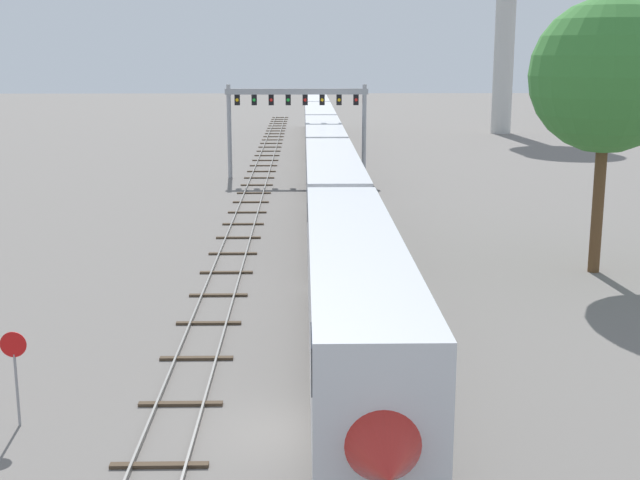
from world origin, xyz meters
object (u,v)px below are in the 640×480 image
Objects in this scene: passenger_train at (324,150)px; trackside_tree_left at (607,76)px; signal_gantry at (297,109)px; stop_sign at (15,365)px.

passenger_train is 33.47m from trackside_tree_left.
passenger_train is at bearing -43.72° from signal_gantry.
stop_sign is (-7.75, -49.72, -4.04)m from signal_gantry.
signal_gantry is 35.80m from trackside_tree_left.
passenger_train is 48.61m from stop_sign.
stop_sign is at bearing -142.54° from trackside_tree_left.
stop_sign is at bearing -98.86° from signal_gantry.
stop_sign is (-10.00, -47.57, -0.74)m from passenger_train.
trackside_tree_left is at bearing -67.21° from passenger_train.
stop_sign is at bearing -101.87° from passenger_train.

